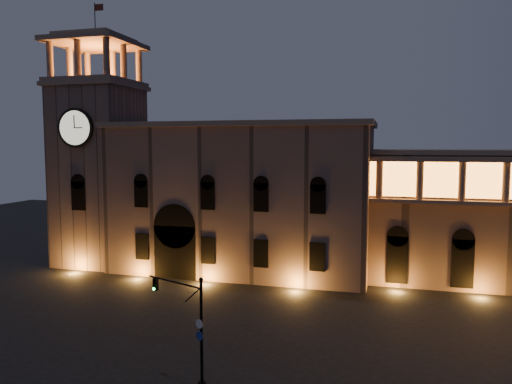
# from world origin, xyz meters

# --- Properties ---
(ground) EXTENTS (160.00, 160.00, 0.00)m
(ground) POSITION_xyz_m (0.00, 0.00, 0.00)
(ground) COLOR black
(ground) RESTS_ON ground
(government_building) EXTENTS (30.80, 12.80, 17.60)m
(government_building) POSITION_xyz_m (-2.08, 21.93, 8.77)
(government_building) COLOR #795C4F
(government_building) RESTS_ON ground
(clock_tower) EXTENTS (9.80, 9.80, 32.40)m
(clock_tower) POSITION_xyz_m (-20.50, 20.98, 12.50)
(clock_tower) COLOR #795C4F
(clock_tower) RESTS_ON ground
(traffic_light) EXTENTS (4.72, 2.18, 6.96)m
(traffic_light) POSITION_xyz_m (3.33, -6.27, 3.66)
(traffic_light) COLOR black
(traffic_light) RESTS_ON ground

